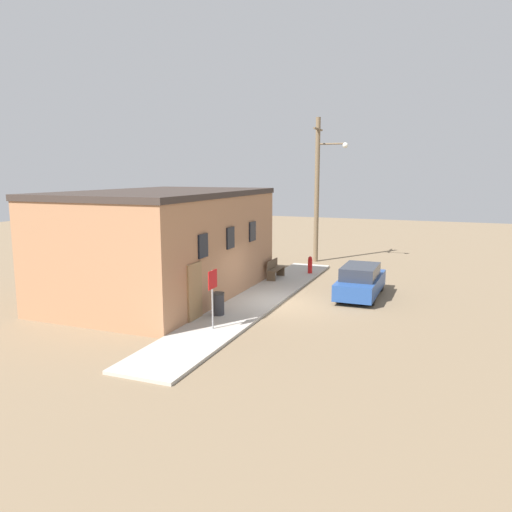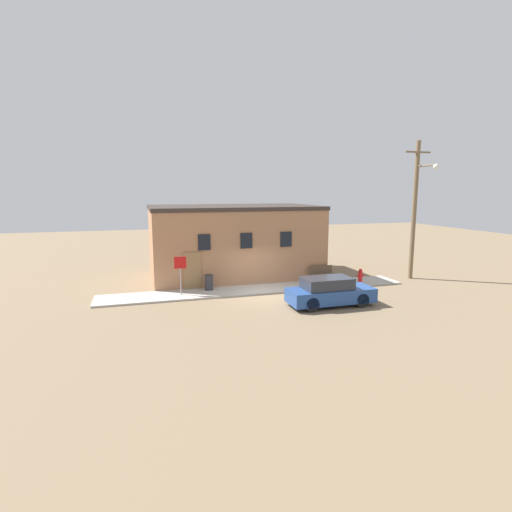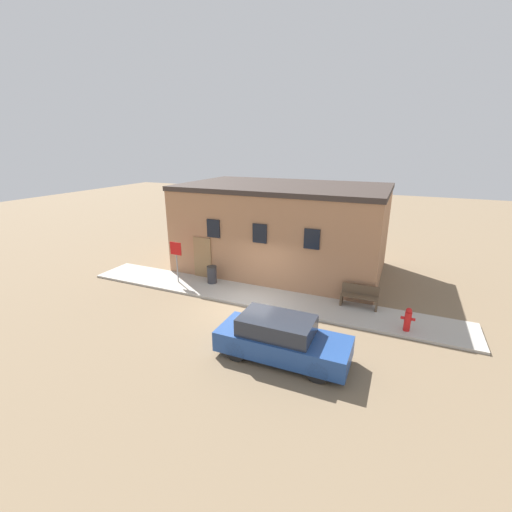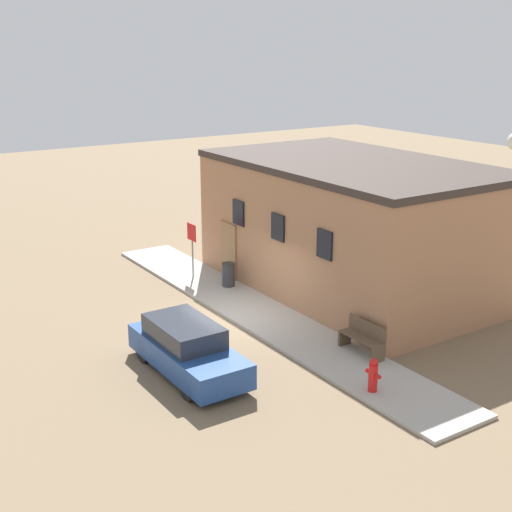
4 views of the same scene
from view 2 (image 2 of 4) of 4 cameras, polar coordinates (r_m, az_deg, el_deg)
ground_plane at (r=21.84m, az=1.11°, el=-5.58°), size 80.00×80.00×0.00m
sidewalk at (r=22.83m, az=0.28°, el=-4.79°), size 17.59×2.16×0.10m
brick_building at (r=26.36m, az=-3.24°, el=2.15°), size 10.67×6.50×4.66m
fire_hydrant at (r=24.69m, az=14.67°, el=-2.81°), size 0.50×0.24×0.91m
stop_sign at (r=21.59m, az=-10.76°, el=-1.74°), size 0.64×0.06×2.06m
bench at (r=24.94m, az=9.34°, el=-2.50°), size 1.52×0.44×0.94m
trash_bin at (r=22.59m, az=-6.74°, el=-3.75°), size 0.49×0.49×0.86m
utility_pole at (r=27.15m, az=21.81°, el=6.50°), size 1.80×1.95×8.66m
parked_car at (r=20.04m, az=10.48°, el=-5.08°), size 4.28×1.63×1.43m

